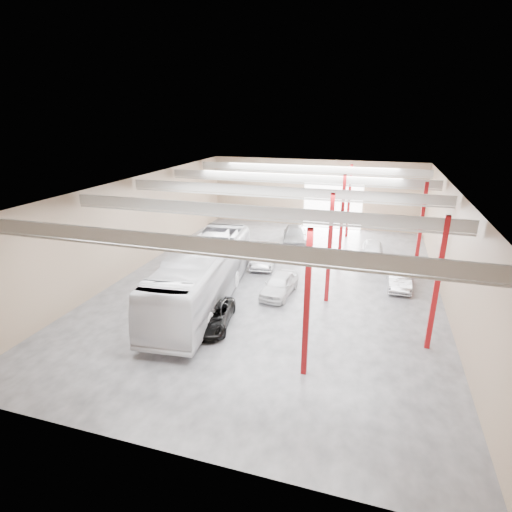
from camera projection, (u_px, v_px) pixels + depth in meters
The scene contains 8 objects.
depot_shell at pixel (282, 213), 27.38m from camera, with size 22.12×32.12×7.06m.
coach_bus at pixel (203, 275), 25.02m from camera, with size 3.16×13.51×3.76m, color white.
black_sedan at pixel (212, 316), 22.57m from camera, with size 2.06×4.46×1.24m, color black.
car_row_a at pixel (280, 284), 26.49m from camera, with size 1.69×4.20×1.43m, color white.
car_row_b at pixel (265, 255), 31.82m from camera, with size 1.69×4.85×1.60m, color #ADAEB2.
car_row_c at pixel (295, 235), 37.07m from camera, with size 2.10×5.15×1.50m, color gray.
car_right_near at pixel (399, 277), 27.72m from camera, with size 1.47×4.22×1.39m, color #A4A3A8.
car_right_far at pixel (372, 251), 32.92m from camera, with size 1.76×4.38×1.49m, color white.
Camera 1 is at (6.23, -25.65, 11.39)m, focal length 28.00 mm.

